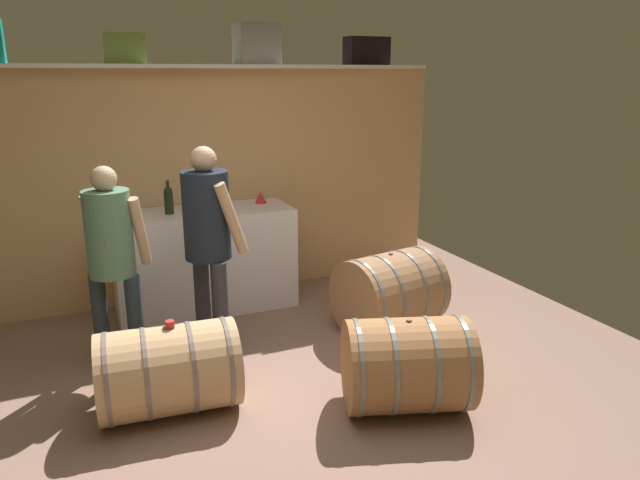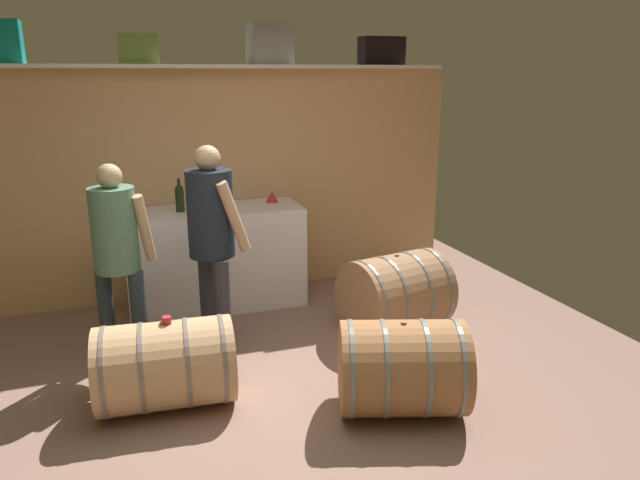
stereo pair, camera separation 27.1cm
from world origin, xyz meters
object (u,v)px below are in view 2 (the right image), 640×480
object	(u,v)px
wine_barrel_near	(166,365)
tasting_cup	(167,320)
toolcase_grey	(270,44)
wine_bottle_dark	(180,197)
wine_barrel_flank	(396,294)
toolcase_black	(381,51)
wine_glass	(198,197)
wine_bottle_clear	(223,198)
red_funnel	(272,197)
work_cabinet	(215,257)
wine_barrel_far	(402,368)
toolcase_olive	(138,49)
visitor_tasting	(116,244)
winemaker_pouring	(212,229)

from	to	relation	value
wine_barrel_near	tasting_cup	distance (m)	0.31
toolcase_grey	wine_barrel_near	world-z (taller)	toolcase_grey
wine_bottle_dark	wine_barrel_flank	size ratio (longest dim) A/B	0.33
toolcase_black	toolcase_grey	bearing A→B (deg)	179.39
wine_bottle_dark	wine_glass	distance (m)	0.23
wine_bottle_clear	wine_barrel_flank	xyz separation A→B (m)	(1.24, -0.93, -0.71)
toolcase_black	red_funnel	bearing A→B (deg)	-174.25
toolcase_black	work_cabinet	bearing A→B (deg)	-173.29
wine_bottle_clear	wine_barrel_far	size ratio (longest dim) A/B	0.31
red_funnel	tasting_cup	size ratio (longest dim) A/B	1.91
wine_barrel_far	toolcase_black	bearing A→B (deg)	87.15
toolcase_olive	wine_barrel_far	size ratio (longest dim) A/B	0.35
wine_glass	visitor_tasting	distance (m)	1.28
wine_bottle_clear	visitor_tasting	bearing A→B (deg)	-140.09
winemaker_pouring	visitor_tasting	bearing A→B (deg)	-106.80
wine_glass	red_funnel	world-z (taller)	wine_glass
toolcase_olive	wine_barrel_near	size ratio (longest dim) A/B	0.36
toolcase_olive	wine_bottle_clear	bearing A→B (deg)	-32.01
toolcase_olive	wine_glass	size ratio (longest dim) A/B	2.39
toolcase_olive	toolcase_black	distance (m)	2.25
red_funnel	wine_barrel_near	distance (m)	2.21
wine_barrel_near	wine_barrel_flank	bearing A→B (deg)	20.35
toolcase_black	visitor_tasting	distance (m)	3.13
wine_bottle_dark	wine_barrel_far	distance (m)	2.56
wine_bottle_clear	tasting_cup	distance (m)	1.67
toolcase_grey	winemaker_pouring	distance (m)	1.96
wine_barrel_near	winemaker_pouring	size ratio (longest dim) A/B	0.56
wine_bottle_dark	red_funnel	size ratio (longest dim) A/B	2.66
wine_barrel_far	toolcase_olive	bearing A→B (deg)	136.60
wine_barrel_flank	wine_barrel_near	bearing A→B (deg)	-175.67
wine_barrel_flank	tasting_cup	xyz separation A→B (m)	(-1.88, -0.54, 0.26)
winemaker_pouring	toolcase_olive	bearing A→B (deg)	-177.22
wine_bottle_dark	wine_glass	world-z (taller)	wine_bottle_dark
winemaker_pouring	wine_barrel_flank	bearing A→B (deg)	70.25
red_funnel	winemaker_pouring	xyz separation A→B (m)	(-0.74, -1.05, 0.01)
wine_barrel_far	wine_barrel_flank	bearing A→B (deg)	83.70
wine_barrel_far	visitor_tasting	size ratio (longest dim) A/B	0.62
toolcase_grey	wine_bottle_dark	size ratio (longest dim) A/B	1.27
wine_bottle_dark	wine_barrel_near	world-z (taller)	wine_bottle_dark
wine_bottle_clear	winemaker_pouring	xyz separation A→B (m)	(-0.23, -0.79, -0.07)
work_cabinet	red_funnel	bearing A→B (deg)	9.24
red_funnel	toolcase_black	bearing A→B (deg)	6.36
wine_bottle_clear	wine_barrel_near	world-z (taller)	wine_bottle_clear
winemaker_pouring	wine_bottle_dark	bearing A→B (deg)	173.29
toolcase_olive	work_cabinet	xyz separation A→B (m)	(0.52, -0.22, -1.83)
wine_glass	wine_barrel_far	bearing A→B (deg)	-68.74
red_funnel	tasting_cup	world-z (taller)	red_funnel
toolcase_grey	toolcase_black	size ratio (longest dim) A/B	0.88
wine_bottle_dark	toolcase_black	bearing A→B (deg)	6.72
toolcase_black	work_cabinet	size ratio (longest dim) A/B	0.27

